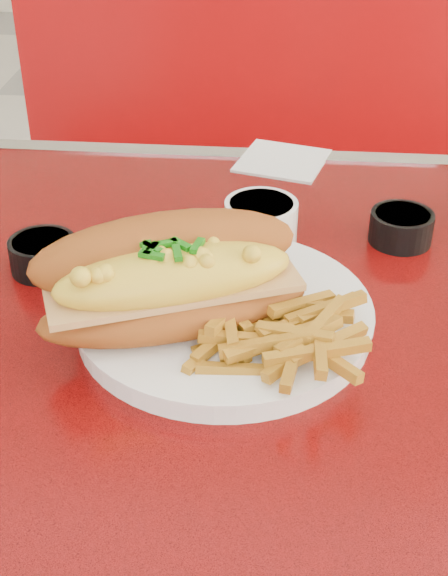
# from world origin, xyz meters

# --- Properties ---
(diner_table) EXTENTS (1.23, 0.83, 0.77)m
(diner_table) POSITION_xyz_m (0.00, 0.00, 0.61)
(diner_table) COLOR #BB0D0C
(diner_table) RESTS_ON ground
(booth_bench_far) EXTENTS (1.20, 0.51, 0.90)m
(booth_bench_far) POSITION_xyz_m (0.00, 0.81, 0.29)
(booth_bench_far) COLOR #980A0B
(booth_bench_far) RESTS_ON ground
(dinner_plate) EXTENTS (0.29, 0.29, 0.02)m
(dinner_plate) POSITION_xyz_m (-0.11, 0.02, 0.78)
(dinner_plate) COLOR white
(dinner_plate) RESTS_ON diner_table
(mac_hoagie) EXTENTS (0.26, 0.19, 0.10)m
(mac_hoagie) POSITION_xyz_m (-0.15, -0.00, 0.83)
(mac_hoagie) COLOR #974C18
(mac_hoagie) RESTS_ON dinner_plate
(fries_pile) EXTENTS (0.13, 0.12, 0.04)m
(fries_pile) POSITION_xyz_m (-0.06, -0.03, 0.81)
(fries_pile) COLOR #C68921
(fries_pile) RESTS_ON dinner_plate
(fork) EXTENTS (0.05, 0.16, 0.00)m
(fork) POSITION_xyz_m (-0.04, 0.03, 0.79)
(fork) COLOR silver
(fork) RESTS_ON dinner_plate
(gravy_ramekin) EXTENTS (0.08, 0.08, 0.04)m
(gravy_ramekin) POSITION_xyz_m (-0.08, 0.18, 0.79)
(gravy_ramekin) COLOR white
(gravy_ramekin) RESTS_ON diner_table
(sauce_cup_left) EXTENTS (0.08, 0.08, 0.03)m
(sauce_cup_left) POSITION_xyz_m (-0.30, 0.10, 0.79)
(sauce_cup_left) COLOR black
(sauce_cup_left) RESTS_ON diner_table
(sauce_cup_right) EXTENTS (0.09, 0.09, 0.03)m
(sauce_cup_right) POSITION_xyz_m (0.06, 0.19, 0.79)
(sauce_cup_right) COLOR black
(sauce_cup_right) RESTS_ON diner_table
(paper_napkin) EXTENTS (0.13, 0.13, 0.00)m
(paper_napkin) POSITION_xyz_m (-0.07, 0.38, 0.77)
(paper_napkin) COLOR white
(paper_napkin) RESTS_ON diner_table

